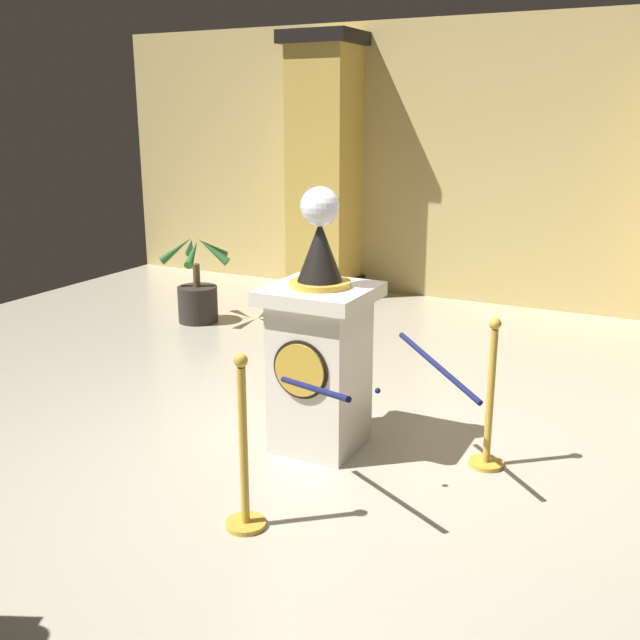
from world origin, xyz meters
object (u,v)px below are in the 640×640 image
at_px(pedestal_clock, 320,348).
at_px(potted_palm_left, 198,293).
at_px(stanchion_far, 489,415).
at_px(stanchion_near, 244,468).

xyz_separation_m(pedestal_clock, potted_palm_left, (-2.76, 2.32, -0.41)).
relative_size(pedestal_clock, potted_palm_left, 1.82).
distance_m(stanchion_far, potted_palm_left, 4.44).
bearing_deg(potted_palm_left, stanchion_near, -50.60).
height_order(stanchion_far, potted_palm_left, stanchion_far).
distance_m(stanchion_near, stanchion_far, 1.76).
xyz_separation_m(stanchion_near, potted_palm_left, (-2.86, 3.48, -0.04)).
relative_size(stanchion_far, potted_palm_left, 1.03).
relative_size(pedestal_clock, stanchion_near, 1.75).
relative_size(stanchion_near, stanchion_far, 1.01).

